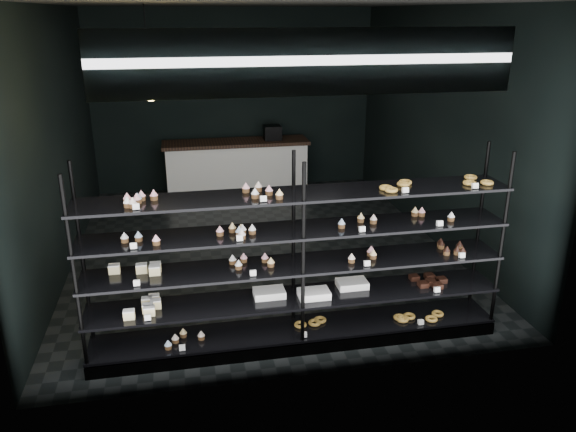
{
  "coord_description": "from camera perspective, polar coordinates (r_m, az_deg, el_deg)",
  "views": [
    {
      "loc": [
        -1.02,
        -7.19,
        3.11
      ],
      "look_at": [
        0.02,
        -1.9,
        1.14
      ],
      "focal_mm": 35.0,
      "sensor_mm": 36.0,
      "label": 1
    }
  ],
  "objects": [
    {
      "name": "service_counter",
      "position": [
        10.08,
        -5.18,
        4.95
      ],
      "size": [
        2.55,
        0.65,
        1.23
      ],
      "color": "silver",
      "rests_on": "room"
    },
    {
      "name": "signage",
      "position": [
        4.39,
        2.38,
        15.34
      ],
      "size": [
        3.3,
        0.05,
        0.5
      ],
      "color": "#0C153F",
      "rests_on": "room"
    },
    {
      "name": "display_shelf",
      "position": [
        5.44,
        0.81,
        -7.09
      ],
      "size": [
        4.0,
        0.5,
        1.91
      ],
      "color": "black",
      "rests_on": "room"
    },
    {
      "name": "room",
      "position": [
        7.41,
        -3.05,
        8.25
      ],
      "size": [
        5.01,
        6.01,
        3.2
      ],
      "color": "black",
      "rests_on": "ground"
    },
    {
      "name": "pendant_lamp",
      "position": [
        5.73,
        -13.85,
        12.88
      ],
      "size": [
        0.32,
        0.32,
        0.89
      ],
      "color": "black",
      "rests_on": "room"
    }
  ]
}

